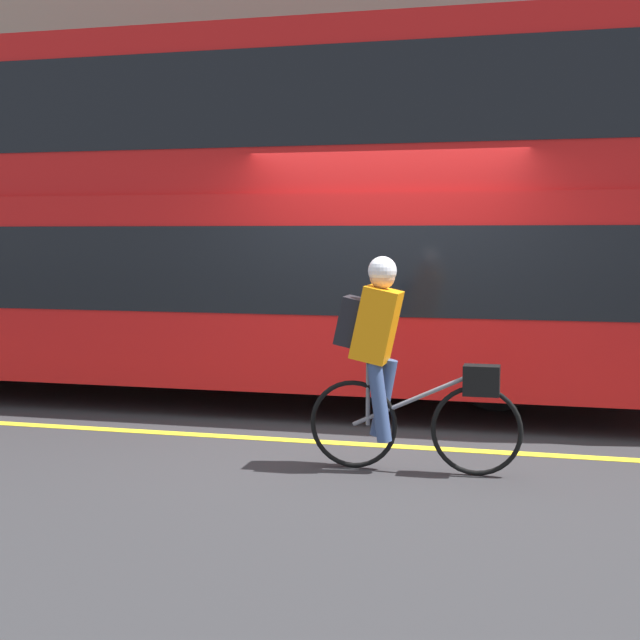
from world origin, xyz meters
TOP-DOWN VIEW (x-y plane):
  - ground_plane at (0.00, 0.00)m, footprint 80.00×80.00m
  - road_center_line at (0.00, -0.11)m, footprint 50.00×0.14m
  - sidewalk_curb at (0.00, 5.38)m, footprint 60.00×1.66m
  - building_facade at (0.00, 6.36)m, footprint 60.00×0.30m
  - bus at (-2.42, 1.77)m, footprint 10.88×2.53m
  - cyclist_on_bike at (0.31, -0.85)m, footprint 1.58×0.32m
  - trash_bin at (-5.55, 5.30)m, footprint 0.47×0.47m

SIDE VIEW (x-z plane):
  - ground_plane at x=0.00m, z-range 0.00..0.00m
  - road_center_line at x=0.00m, z-range 0.00..0.01m
  - sidewalk_curb at x=0.00m, z-range 0.00..0.14m
  - trash_bin at x=-5.55m, z-range 0.14..1.11m
  - cyclist_on_bike at x=0.31m, z-range 0.06..1.66m
  - bus at x=-2.42m, z-range 0.20..3.91m
  - building_facade at x=0.00m, z-range 0.00..7.89m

